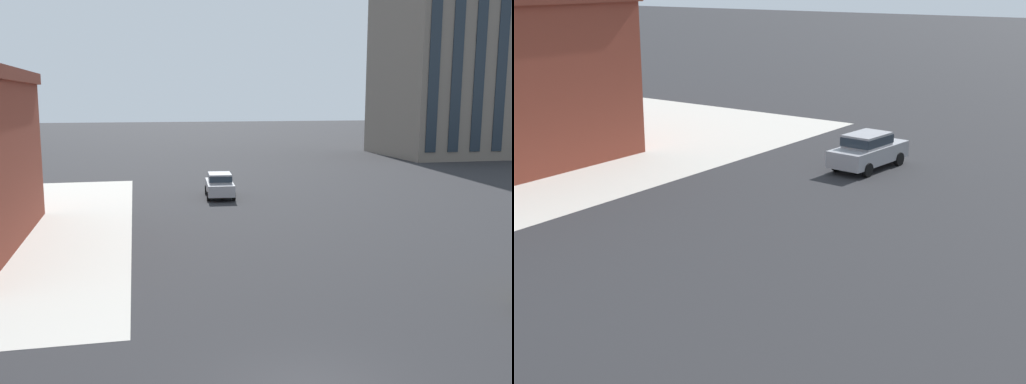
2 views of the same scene
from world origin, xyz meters
TOP-DOWN VIEW (x-y plane):
  - car_main_southbound_near at (1.89, 26.66)m, footprint 2.15×4.52m

SIDE VIEW (x-z plane):
  - car_main_southbound_near at x=1.89m, z-range 0.08..1.76m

